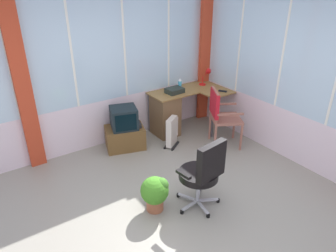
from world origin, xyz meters
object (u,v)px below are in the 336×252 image
Objects in this scene: wooden_armchair at (219,111)px; tv_on_stand at (125,130)px; paper_tray at (175,90)px; desk at (169,112)px; tv_remote at (223,91)px; space_heater at (172,131)px; desk_lamp at (208,74)px; spray_bottle at (180,84)px; office_chair at (203,171)px; potted_plant at (155,192)px.

wooden_armchair is 1.62m from tv_on_stand.
tv_on_stand is at bearing -179.32° from paper_tray.
tv_remote is (0.87, -0.47, 0.37)m from desk.
tv_remote is 1.21m from space_heater.
desk is at bearing 118.41° from tv_remote.
paper_tray is at bearing 0.68° from tv_on_stand.
desk is 1.85× the size of tv_on_stand.
desk_lamp is 0.60× the size of space_heater.
wooden_armchair is (-0.43, -0.39, -0.15)m from tv_remote.
spray_bottle is 0.21× the size of wooden_armchair.
desk_lamp is 0.44× the size of tv_on_stand.
tv_remote is 2.27m from office_chair.
paper_tray is at bearing 48.45° from potted_plant.
wooden_armchair reaches higher than tv_remote.
office_chair is at bearing -171.79° from tv_remote.
desk_lamp reaches higher than spray_bottle.
spray_bottle reaches higher than office_chair.
desk is at bearing 117.20° from wooden_armchair.
office_chair is 1.94m from tv_on_stand.
tv_on_stand is (-1.22, -0.11, -0.56)m from spray_bottle.
wooden_armchair is at bearing -32.40° from space_heater.
wooden_armchair is 1.99m from potted_plant.
office_chair is at bearing -131.41° from desk_lamp.
tv_remote is 0.15× the size of office_chair.
spray_bottle is (-0.56, 0.54, 0.09)m from tv_remote.
tv_remote is 1.90m from tv_on_stand.
paper_tray is 0.30× the size of wooden_armchair.
spray_bottle is at bearing 44.09° from space_heater.
potted_plant is (-1.46, -1.64, -0.55)m from paper_tray.
tv_on_stand is at bearing 149.02° from wooden_armchair.
desk_lamp is 0.79m from paper_tray.
tv_on_stand is at bearing 92.77° from office_chair.
space_heater is at bearing 145.12° from tv_remote.
wooden_armchair is (0.14, -0.93, -0.24)m from spray_bottle.
desk reaches higher than space_heater.
spray_bottle is 2.35m from office_chair.
desk_lamp is 1.39m from space_heater.
tv_remote reaches higher than desk.
spray_bottle is 0.40× the size of space_heater.
space_heater is at bearing 68.36° from office_chair.
paper_tray is 0.64× the size of potted_plant.
office_chair is at bearing -119.06° from spray_bottle.
paper_tray reaches higher than potted_plant.
desk_lamp is at bearing 36.54° from potted_plant.
office_chair is at bearing -138.95° from wooden_armchair.
desk is 2.56× the size of space_heater.
potted_plant is at bearing -128.81° from desk.
desk_lamp is at bearing -8.36° from spray_bottle.
space_heater is (0.61, 1.53, -0.28)m from office_chair.
wooden_armchair is at bearing -30.98° from tv_on_stand.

